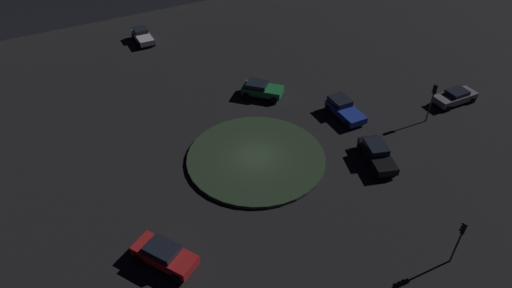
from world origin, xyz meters
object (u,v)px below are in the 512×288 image
car_green (262,89)px  car_blue (344,109)px  car_red (164,255)px  car_black (377,154)px  traffic_light_north (461,234)px  car_silver (142,36)px  car_grey (455,96)px  traffic_light_west (433,96)px

car_green → car_blue: bearing=-7.2°
car_green → car_red: bearing=-90.5°
car_black → car_red: size_ratio=1.06×
car_red → traffic_light_north: bearing=-150.3°
car_blue → car_silver: 27.36m
car_black → traffic_light_north: 10.55m
car_blue → car_black: size_ratio=0.91×
car_grey → car_green: (15.55, -10.98, 0.07)m
car_black → car_red: bearing=-67.8°
car_green → car_black: car_black is taller
car_grey → car_red: (31.60, 2.94, 0.07)m
car_grey → traffic_light_west: bearing=-166.2°
car_black → car_green: bearing=-147.6°
car_silver → traffic_light_north: traffic_light_north is taller
traffic_light_west → traffic_light_north: size_ratio=1.06×
car_black → traffic_light_west: size_ratio=1.24×
car_blue → traffic_light_north: size_ratio=1.20×
car_black → car_silver: 32.89m
car_blue → traffic_light_north: traffic_light_north is taller
car_black → car_silver: size_ratio=1.12×
car_black → traffic_light_west: traffic_light_west is taller
car_green → traffic_light_west: size_ratio=1.08×
car_red → traffic_light_west: bearing=-114.5°
car_silver → traffic_light_north: bearing=12.0°
car_black → car_silver: (8.56, -31.76, -0.04)m
car_blue → car_silver: (10.59, -25.23, -0.02)m
car_blue → car_green: 8.48m
car_silver → traffic_light_west: (-16.55, 29.95, 2.05)m
traffic_light_west → traffic_light_north: bearing=59.6°
car_green → car_red: (16.05, 13.92, 0.00)m
car_grey → car_blue: 11.49m
car_black → traffic_light_north: size_ratio=1.31×
car_black → car_silver: car_black is taller
traffic_light_north → car_blue: bearing=-36.2°
car_grey → car_silver: (21.37, -29.20, 0.02)m
traffic_light_west → car_blue: bearing=-26.0°
car_green → car_black: (-2.74, 13.54, -0.01)m
car_grey → car_red: car_red is taller
car_black → traffic_light_west: (-7.98, -1.81, 2.01)m
car_grey → car_red: bearing=-169.6°
car_silver → traffic_light_west: 34.28m
car_grey → car_silver: size_ratio=1.05×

